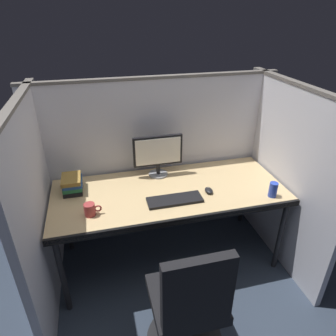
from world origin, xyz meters
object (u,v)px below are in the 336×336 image
Objects in this scene: keyboard_main at (174,200)px; coffee_mug at (90,210)px; monitor_center at (158,153)px; desk at (170,196)px; office_chair at (188,316)px; computer_mouse at (209,190)px; soda_can at (273,190)px; book_stack at (72,184)px.

keyboard_main is 3.41× the size of coffee_mug.
desk is at bearing -82.94° from monitor_center.
computer_mouse is at bearing 54.09° from office_chair.
monitor_center is 0.55m from computer_mouse.
office_chair is 7.74× the size of coffee_mug.
monitor_center is at bearing 97.06° from desk.
desk is at bearing 160.34° from soda_can.
monitor_center is 0.48m from keyboard_main.
keyboard_main is (-0.00, -0.15, 0.06)m from desk.
computer_mouse is at bearing -15.41° from book_stack.
office_chair reaches higher than keyboard_main.
office_chair is 1.33m from book_stack.
office_chair is 7.99× the size of soda_can.
soda_can is at bearing -20.59° from computer_mouse.
book_stack is (-0.77, 0.20, 0.11)m from desk.
office_chair reaches higher than book_stack.
office_chair is 2.27× the size of keyboard_main.
monitor_center is (-0.04, 0.28, 0.27)m from desk.
desk is at bearing 15.31° from coffee_mug.
office_chair is 1.29m from monitor_center.
computer_mouse is (0.30, -0.10, 0.07)m from desk.
book_stack is at bearing 109.48° from coffee_mug.
soda_can reaches higher than keyboard_main.
book_stack reaches higher than coffee_mug.
coffee_mug is at bearing -142.78° from monitor_center.
computer_mouse is (0.34, -0.38, -0.20)m from monitor_center.
office_chair is 10.16× the size of computer_mouse.
monitor_center is at bearing 131.39° from computer_mouse.
keyboard_main reaches higher than desk.
computer_mouse is (0.30, 0.05, 0.01)m from keyboard_main.
office_chair is 1.14m from soda_can.
soda_can is at bearing -17.02° from book_stack.
office_chair is at bearing -52.35° from coffee_mug.
keyboard_main is 0.84m from book_stack.
desk is 0.67m from coffee_mug.
computer_mouse is 0.79× the size of soda_can.
book_stack is at bearing 165.70° from desk.
monitor_center is (0.07, 1.15, 0.59)m from office_chair.
monitor_center is 1.95× the size of book_stack.
book_stack is (-0.13, 0.37, 0.02)m from coffee_mug.
keyboard_main is at bearing 73.92° from office_chair.
monitor_center is 0.99m from soda_can.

